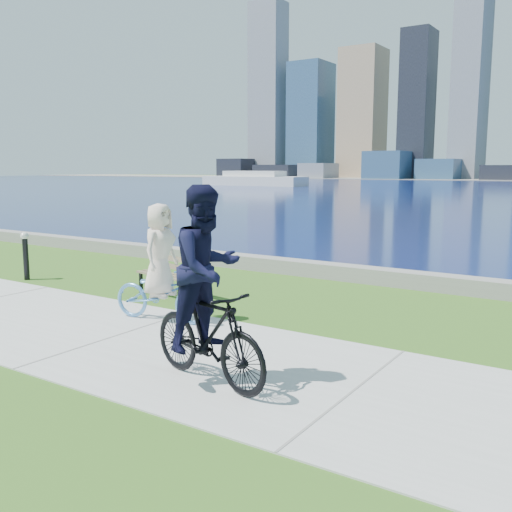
{
  "coord_description": "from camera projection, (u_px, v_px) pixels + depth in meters",
  "views": [
    {
      "loc": [
        6.54,
        -5.94,
        2.61
      ],
      "look_at": [
        1.2,
        2.18,
        1.1
      ],
      "focal_mm": 40.0,
      "sensor_mm": 36.0,
      "label": 1
    }
  ],
  "objects": [
    {
      "name": "ground",
      "position": [
        115.0,
        337.0,
        8.86
      ],
      "size": [
        320.0,
        320.0,
        0.0
      ],
      "primitive_type": "plane",
      "color": "#2E5717",
      "rests_on": "ground"
    },
    {
      "name": "concrete_path",
      "position": [
        115.0,
        337.0,
        8.86
      ],
      "size": [
        80.0,
        3.5,
        0.02
      ],
      "primitive_type": "cube",
      "color": "#ACADA8",
      "rests_on": "ground"
    },
    {
      "name": "seawall",
      "position": [
        305.0,
        268.0,
        13.95
      ],
      "size": [
        90.0,
        0.5,
        0.35
      ],
      "primitive_type": "cube",
      "color": "slate",
      "rests_on": "ground"
    },
    {
      "name": "ferry_near",
      "position": [
        254.0,
        180.0,
        82.98
      ],
      "size": [
        15.69,
        4.48,
        2.13
      ],
      "color": "silver",
      "rests_on": "ground"
    },
    {
      "name": "park_bench",
      "position": [
        171.0,
        273.0,
        11.62
      ],
      "size": [
        1.62,
        0.8,
        0.8
      ],
      "rotation": [
        0.0,
        0.0,
        -0.18
      ],
      "color": "black",
      "rests_on": "ground"
    },
    {
      "name": "bollard_lamp",
      "position": [
        26.0,
        253.0,
        13.31
      ],
      "size": [
        0.18,
        0.18,
        1.13
      ],
      "color": "black",
      "rests_on": "ground"
    },
    {
      "name": "cyclist_woman",
      "position": [
        161.0,
        278.0,
        9.65
      ],
      "size": [
        0.91,
        1.88,
        2.0
      ],
      "rotation": [
        0.0,
        0.0,
        1.73
      ],
      "color": "#5491CE",
      "rests_on": "ground"
    },
    {
      "name": "cyclist_man",
      "position": [
        207.0,
        302.0,
        6.79
      ],
      "size": [
        0.99,
        2.07,
        2.4
      ],
      "rotation": [
        0.0,
        0.0,
        1.36
      ],
      "color": "black",
      "rests_on": "ground"
    }
  ]
}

